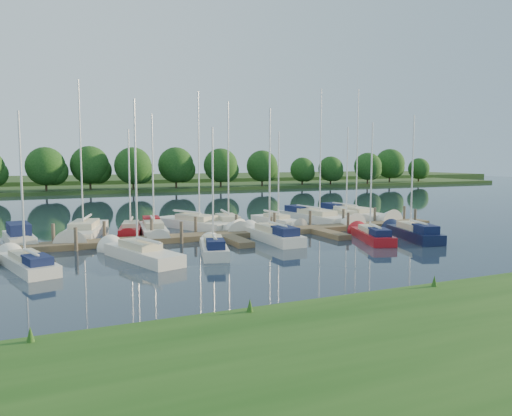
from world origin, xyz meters
name	(u,v)px	position (x,y,z in m)	size (l,w,h in m)	color
ground	(266,256)	(0.00, 0.00, 0.00)	(260.00, 260.00, 0.00)	#182330
near_bank	(467,333)	(0.00, -16.00, 0.25)	(90.00, 10.00, 0.50)	#1B4614
dock	(225,236)	(0.00, 7.31, 0.20)	(40.00, 6.00, 0.40)	brown
mooring_pilings	(220,229)	(0.00, 8.43, 0.60)	(38.24, 2.84, 2.00)	#473D33
far_shore	(106,187)	(0.00, 75.00, 0.30)	(180.00, 30.00, 0.60)	#253D17
distant_hill	(92,180)	(0.00, 100.00, 0.70)	(220.00, 40.00, 1.40)	#2C4A20
treeline	(88,170)	(-4.51, 62.32, 4.01)	(145.37, 9.16, 8.30)	#38281C
motorboat	(19,239)	(-14.29, 11.38, 0.37)	(2.43, 6.16, 1.87)	silver
sailboat_n_2	(84,234)	(-9.75, 12.62, 0.28)	(4.50, 9.93, 12.55)	silver
sailboat_n_3	(131,230)	(-6.09, 12.97, 0.27)	(2.97, 6.90, 8.77)	#A80F16
sailboat_n_4	(154,231)	(-4.61, 11.29, 0.33)	(2.68, 7.80, 10.00)	silver
sailboat_n_5	(197,226)	(-0.28, 13.45, 0.28)	(5.70, 9.36, 12.26)	silver
sailboat_n_6	(228,225)	(2.28, 12.65, 0.28)	(3.23, 9.05, 11.43)	silver
sailboat_n_7	(277,222)	(7.28, 13.03, 0.27)	(2.45, 6.99, 8.90)	silver
sailboat_n_8	(317,218)	(11.74, 13.35, 0.33)	(3.58, 10.52, 13.14)	silver
sailboat_n_9	(345,218)	(14.86, 13.09, 0.27)	(2.63, 7.51, 9.53)	silver
sailboat_n_10	(353,215)	(16.65, 14.29, 0.33)	(3.38, 10.76, 13.44)	silver
sailboat_s_0	(27,264)	(-13.73, 2.09, 0.31)	(3.26, 7.17, 9.07)	silver
sailboat_s_1	(140,255)	(-7.49, 2.13, 0.28)	(3.76, 7.83, 10.10)	silver
sailboat_s_2	(214,249)	(-2.78, 2.03, 0.33)	(2.95, 6.55, 8.52)	silver
sailboat_s_3	(272,236)	(2.91, 5.10, 0.34)	(1.89, 7.92, 10.30)	silver
sailboat_s_4	(371,236)	(9.85, 2.26, 0.32)	(3.65, 7.09, 9.17)	#A80F16
sailboat_s_5	(413,234)	(13.19, 1.52, 0.34)	(3.51, 7.60, 9.87)	#0F1634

